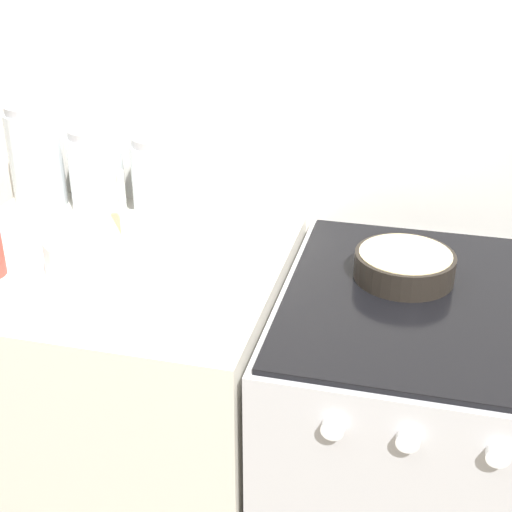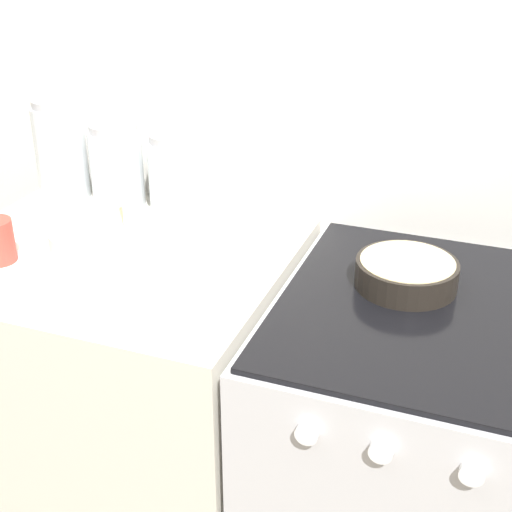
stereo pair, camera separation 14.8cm
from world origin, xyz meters
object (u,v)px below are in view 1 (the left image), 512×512
Objects in this scene: mixing_bowl at (107,251)px; storage_jar_right at (159,183)px; baking_pan at (404,265)px; storage_jar_middle at (97,176)px; stove at (433,470)px; storage_jar_left at (37,163)px.

storage_jar_right is at bearing 91.76° from mixing_bowl.
storage_jar_middle reaches higher than baking_pan.
stove is 0.49m from baking_pan.
storage_jar_right is at bearing 0.00° from storage_jar_left.
storage_jar_left is 0.33m from storage_jar_right.
baking_pan is at bearing -13.30° from storage_jar_middle.
storage_jar_right is (-0.73, 0.25, 0.53)m from stove.
mixing_bowl is at bearing -61.96° from storage_jar_middle.
mixing_bowl is (-0.72, -0.08, 0.51)m from stove.
storage_jar_middle is at bearing 0.00° from storage_jar_left.
stove is 4.27× the size of baking_pan.
stove is 1.07m from storage_jar_middle.
mixing_bowl is 0.37m from storage_jar_middle.
storage_jar_left is at bearing 168.97° from baking_pan.
storage_jar_middle is at bearing 118.04° from mixing_bowl.
storage_jar_right is at bearing 163.31° from baking_pan.
mixing_bowl reaches higher than storage_jar_right.
baking_pan is at bearing -11.03° from storage_jar_left.
stove is at bearing -15.78° from storage_jar_middle.
mixing_bowl is 0.97× the size of storage_jar_left.
stove is 0.88m from mixing_bowl.
storage_jar_right reaches higher than stove.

